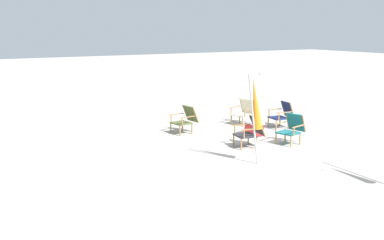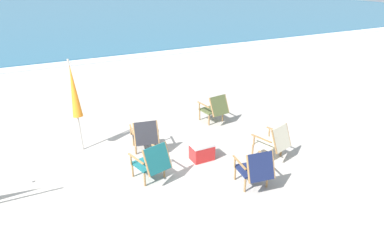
{
  "view_description": "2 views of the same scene",
  "coord_description": "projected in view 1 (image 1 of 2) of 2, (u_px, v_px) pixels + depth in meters",
  "views": [
    {
      "loc": [
        -8.39,
        7.93,
        3.07
      ],
      "look_at": [
        1.63,
        2.16,
        0.69
      ],
      "focal_mm": 42.0,
      "sensor_mm": 36.0,
      "label": 1
    },
    {
      "loc": [
        -1.46,
        -5.74,
        3.85
      ],
      "look_at": [
        1.96,
        0.98,
        0.52
      ],
      "focal_mm": 32.0,
      "sensor_mm": 36.0,
      "label": 2
    }
  ],
  "objects": [
    {
      "name": "beach_chair_back_left",
      "position": [
        283.0,
        114.0,
        13.98
      ],
      "size": [
        0.67,
        0.76,
        0.81
      ],
      "color": "#19234C",
      "rests_on": "ground"
    },
    {
      "name": "cooler_box",
      "position": [
        254.0,
        128.0,
        13.02
      ],
      "size": [
        0.49,
        0.35,
        0.4
      ],
      "color": "red",
      "rests_on": "ground"
    },
    {
      "name": "beach_chair_far_center",
      "position": [
        244.0,
        111.0,
        14.5
      ],
      "size": [
        0.74,
        0.81,
        0.82
      ],
      "color": "beige",
      "rests_on": "ground"
    },
    {
      "name": "umbrella_furled_orange",
      "position": [
        256.0,
        105.0,
        10.0
      ],
      "size": [
        0.23,
        0.43,
        2.11
      ],
      "color": "#B7B2A8",
      "rests_on": "ground"
    },
    {
      "name": "beach_chair_front_left",
      "position": [
        251.0,
        131.0,
        11.7
      ],
      "size": [
        0.69,
        0.81,
        0.8
      ],
      "color": "#28282D",
      "rests_on": "ground"
    },
    {
      "name": "ground_plane",
      "position": [
        296.0,
        149.0,
        11.62
      ],
      "size": [
        80.0,
        80.0,
        0.0
      ],
      "primitive_type": "plane",
      "color": "#B2AAA0"
    },
    {
      "name": "beach_chair_back_right",
      "position": [
        186.0,
        119.0,
        13.26
      ],
      "size": [
        0.66,
        0.78,
        0.8
      ],
      "color": "#515B33",
      "rests_on": "ground"
    },
    {
      "name": "beach_chair_front_right",
      "position": [
        292.0,
        128.0,
        12.04
      ],
      "size": [
        0.73,
        0.81,
        0.81
      ],
      "color": "#196066",
      "rests_on": "ground"
    }
  ]
}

